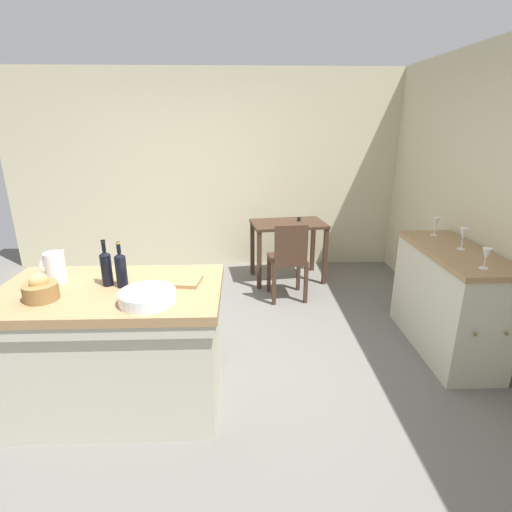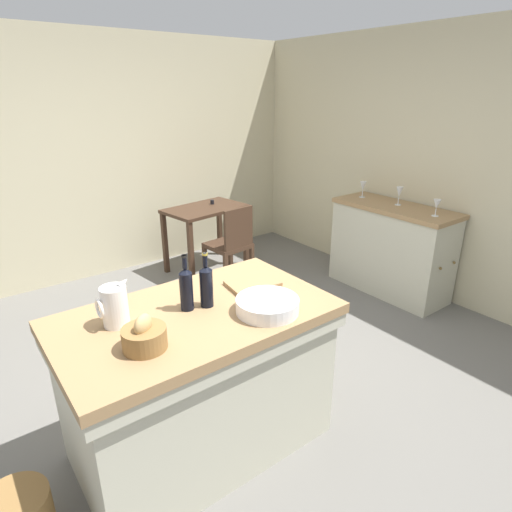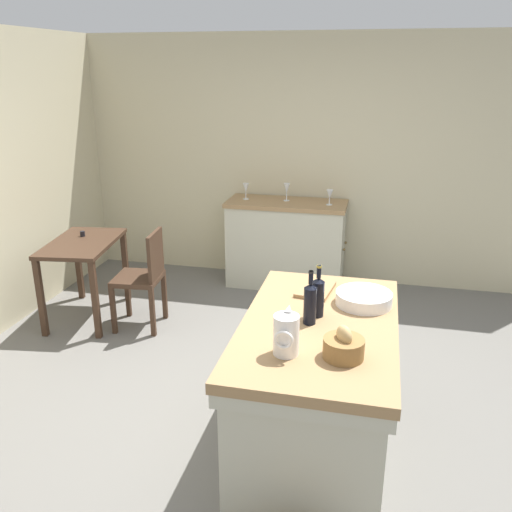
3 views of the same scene
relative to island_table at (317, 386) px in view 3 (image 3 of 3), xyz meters
The scene contains 15 objects.
ground_plane 0.76m from the island_table, 43.84° to the left, with size 6.76×6.76×0.00m, color #66635E.
wall_right 3.15m from the island_table, ahead, with size 0.12×5.20×2.60m, color beige.
island_table is the anchor object (origin of this frame).
side_cabinet 2.76m from the island_table, 13.91° to the left, with size 0.52×1.27×0.93m.
writing_desk 2.77m from the island_table, 58.14° to the left, with size 0.97×0.68×0.80m.
wooden_chair 2.22m from the island_table, 51.05° to the left, with size 0.44×0.44×0.91m.
pitcher 0.66m from the island_table, 162.24° to the left, with size 0.17×0.13×0.25m.
wash_bowl 0.60m from the island_table, 36.96° to the right, with size 0.34×0.34×0.08m, color white.
bread_basket 0.62m from the island_table, 155.86° to the right, with size 0.21×0.21×0.17m.
cutting_board 0.62m from the island_table, 10.20° to the left, with size 0.30×0.20×0.02m, color #99754C.
wine_bottle_dark 0.55m from the island_table, 15.25° to the left, with size 0.07×0.07×0.31m.
wine_bottle_amber 0.55m from the island_table, 109.56° to the left, with size 0.07×0.07×0.31m.
wine_glass_far_left 2.71m from the island_table, ahead, with size 0.07×0.07×0.16m.
wine_glass_left 2.86m from the island_table, 13.89° to the left, with size 0.07×0.07×0.18m.
wine_glass_middle 2.96m from the island_table, 22.35° to the left, with size 0.07×0.07×0.17m.
Camera 3 is at (-3.17, -0.67, 2.28)m, focal length 37.87 mm.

